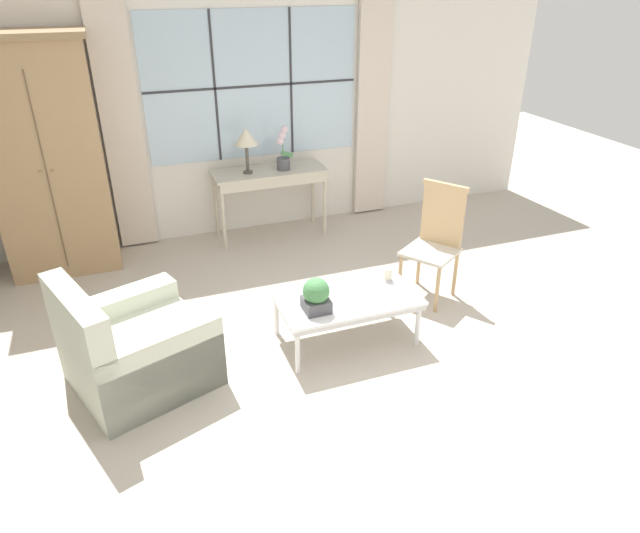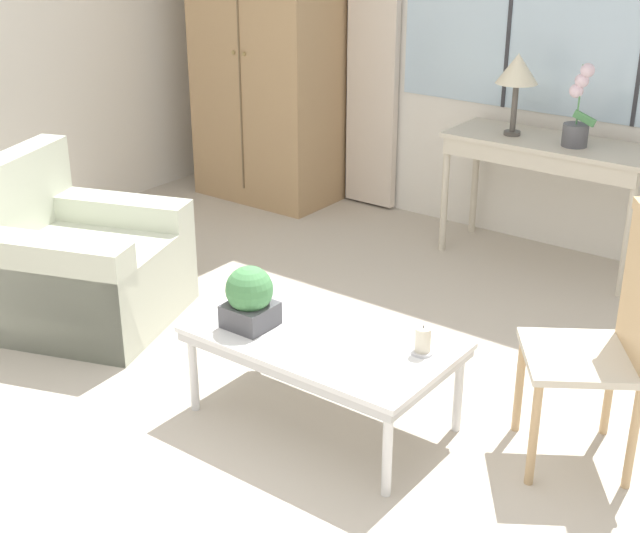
# 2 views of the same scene
# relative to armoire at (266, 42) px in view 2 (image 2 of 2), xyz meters

# --- Properties ---
(ground_plane) EXTENTS (14.00, 14.00, 0.00)m
(ground_plane) POSITION_rel_armoire_xyz_m (2.15, -2.66, -1.15)
(ground_plane) COLOR #BCB2A3
(wall_back_windowed) EXTENTS (7.20, 0.14, 2.80)m
(wall_back_windowed) POSITION_rel_armoire_xyz_m (2.15, 0.36, 0.25)
(wall_back_windowed) COLOR silver
(wall_back_windowed) RESTS_ON ground_plane
(armoire) EXTENTS (1.10, 0.63, 2.30)m
(armoire) POSITION_rel_armoire_xyz_m (0.00, 0.00, 0.00)
(armoire) COLOR tan
(armoire) RESTS_ON ground_plane
(console_table) EXTENTS (1.26, 0.49, 0.79)m
(console_table) POSITION_rel_armoire_xyz_m (2.20, 0.03, -0.46)
(console_table) COLOR beige
(console_table) RESTS_ON ground_plane
(table_lamp) EXTENTS (0.25, 0.25, 0.50)m
(table_lamp) POSITION_rel_armoire_xyz_m (1.95, 0.00, 0.02)
(table_lamp) COLOR #4C4742
(table_lamp) RESTS_ON console_table
(potted_orchid) EXTENTS (0.19, 0.15, 0.49)m
(potted_orchid) POSITION_rel_armoire_xyz_m (2.36, -0.01, -0.19)
(potted_orchid) COLOR #4C4C51
(potted_orchid) RESTS_ON console_table
(armchair_upholstered) EXTENTS (1.16, 1.13, 0.90)m
(armchair_upholstered) POSITION_rel_armoire_xyz_m (0.52, -2.23, -0.86)
(armchair_upholstered) COLOR beige
(armchair_upholstered) RESTS_ON ground_plane
(side_chair_wooden) EXTENTS (0.61, 0.61, 1.08)m
(side_chair_wooden) POSITION_rel_armoire_xyz_m (3.26, -1.81, -0.55)
(side_chair_wooden) COLOR beige
(side_chair_wooden) RESTS_ON ground_plane
(coffee_table) EXTENTS (1.13, 0.66, 0.43)m
(coffee_table) POSITION_rel_armoire_xyz_m (2.19, -2.25, -0.77)
(coffee_table) COLOR silver
(coffee_table) RESTS_ON ground_plane
(potted_plant_small) EXTENTS (0.21, 0.21, 0.28)m
(potted_plant_small) POSITION_rel_armoire_xyz_m (1.88, -2.37, -0.59)
(potted_plant_small) COLOR #4C4C51
(potted_plant_small) RESTS_ON coffee_table
(pillar_candle) EXTENTS (0.09, 0.09, 0.13)m
(pillar_candle) POSITION_rel_armoire_xyz_m (2.61, -2.14, -0.68)
(pillar_candle) COLOR silver
(pillar_candle) RESTS_ON coffee_table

